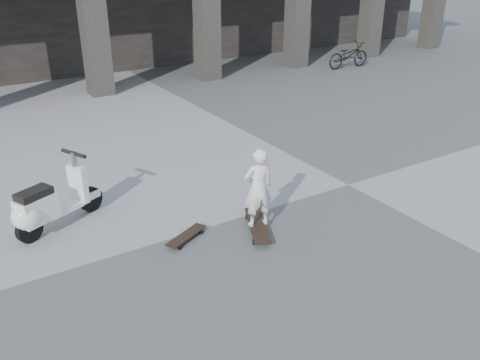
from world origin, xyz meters
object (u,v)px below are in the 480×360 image
child (258,188)px  bicycle (348,55)px  skateboard_spare (186,236)px  longboard (258,226)px  scooter (44,207)px

child → bicycle: (9.07, 7.78, -0.27)m
child → skateboard_spare: bearing=-7.4°
longboard → skateboard_spare: 1.09m
longboard → child: bearing=-57.9°
longboard → child: size_ratio=0.90×
skateboard_spare → scooter: bearing=116.6°
child → scooter: bearing=-21.1°
bicycle → child: bearing=132.9°
skateboard_spare → scooter: (-1.66, 1.30, 0.37)m
skateboard_spare → longboard: bearing=-42.8°
longboard → bicycle: (9.07, 7.78, 0.36)m
longboard → scooter: (-2.70, 1.62, 0.35)m
skateboard_spare → scooter: size_ratio=0.51×
child → scooter: size_ratio=0.83×
scooter → child: bearing=-55.8°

